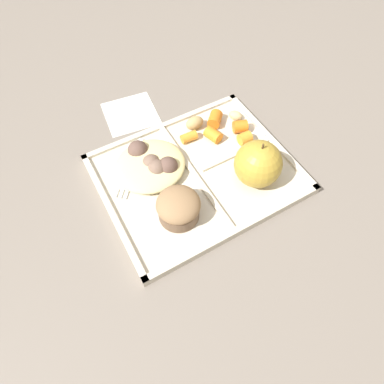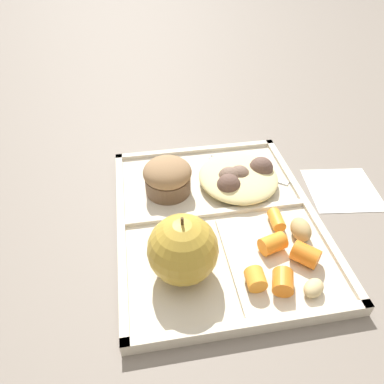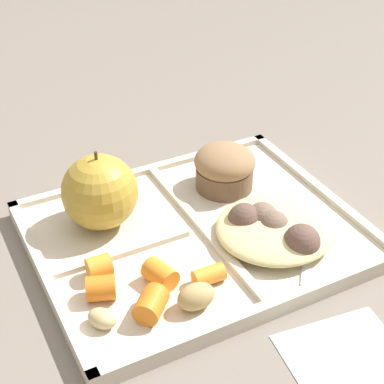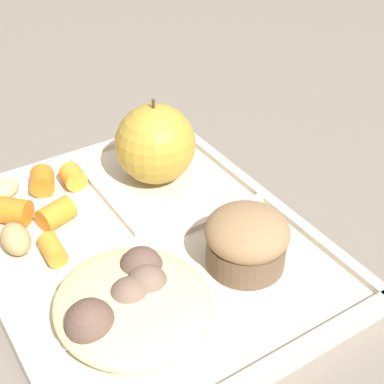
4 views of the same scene
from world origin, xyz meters
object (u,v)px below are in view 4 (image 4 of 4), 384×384
Objects in this scene: bran_muffin at (247,239)px; plastic_fork at (138,352)px; lunch_tray at (145,247)px; green_apple at (155,144)px.

plastic_fork is at bearing -74.52° from bran_muffin.
bran_muffin is 0.61× the size of plastic_fork.
plastic_fork is (0.11, -0.07, 0.01)m from lunch_tray.
green_apple is 0.16m from bran_muffin.
bran_muffin is at bearing 0.00° from green_apple.
lunch_tray reaches higher than plastic_fork.
lunch_tray is 4.76× the size of bran_muffin.
green_apple is at bearing 146.66° from plastic_fork.
lunch_tray is 0.12m from green_apple.
green_apple is at bearing 144.26° from lunch_tray.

